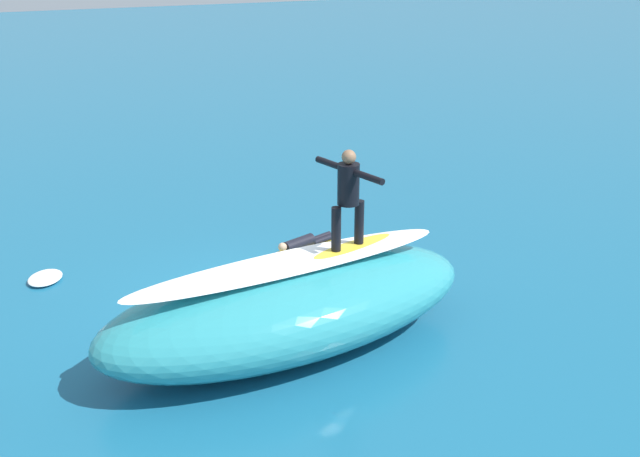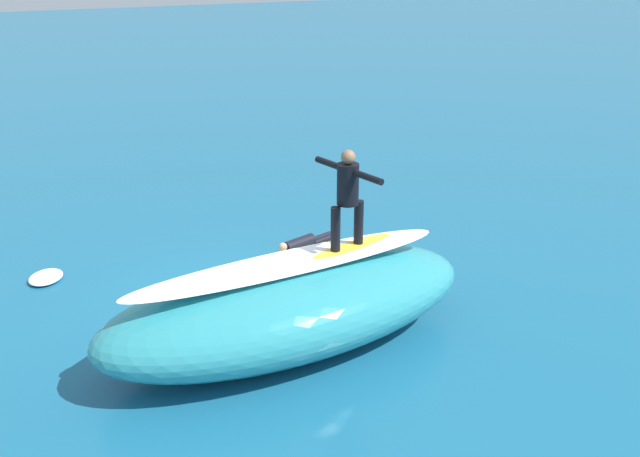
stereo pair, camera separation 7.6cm
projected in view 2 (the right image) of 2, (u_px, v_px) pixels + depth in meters
ground_plane at (240, 301)px, 13.86m from camera, size 120.00×120.00×0.00m
wave_crest at (290, 306)px, 12.10m from camera, size 6.78×3.34×1.49m
wave_foam_lip at (289, 263)px, 11.81m from camera, size 5.63×1.50×0.08m
surfboard_riding at (347, 249)px, 12.30m from camera, size 2.17×0.99×0.09m
surfer_riding at (348, 192)px, 11.92m from camera, size 0.65×1.55×1.67m
surfboard_paddling at (299, 251)px, 15.97m from camera, size 2.41×1.32×0.07m
surfer_paddling at (303, 243)px, 15.98m from camera, size 1.51×0.71×0.28m
foam_patch_near at (123, 354)px, 12.03m from camera, size 0.55×0.67×0.11m
foam_patch_mid at (46, 277)px, 14.69m from camera, size 0.92×1.00×0.12m
foam_patch_far at (339, 264)px, 15.25m from camera, size 1.21×1.20×0.14m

